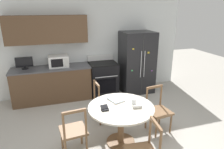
# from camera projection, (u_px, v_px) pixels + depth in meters

# --- Properties ---
(ground_plane) EXTENTS (14.00, 14.00, 0.00)m
(ground_plane) POSITION_uv_depth(u_px,v_px,m) (127.00, 143.00, 3.67)
(ground_plane) COLOR #B2ADA3
(back_wall) EXTENTS (5.20, 0.44, 2.60)m
(back_wall) POSITION_uv_depth(u_px,v_px,m) (83.00, 43.00, 5.46)
(back_wall) COLOR silver
(back_wall) RESTS_ON ground_plane
(kitchen_counter) EXTENTS (1.99, 0.64, 0.90)m
(kitchen_counter) POSITION_uv_depth(u_px,v_px,m) (53.00, 84.00, 5.25)
(kitchen_counter) COLOR brown
(kitchen_counter) RESTS_ON ground_plane
(refrigerator) EXTENTS (0.90, 0.76, 1.73)m
(refrigerator) POSITION_uv_depth(u_px,v_px,m) (137.00, 62.00, 5.71)
(refrigerator) COLOR black
(refrigerator) RESTS_ON ground_plane
(oven_range) EXTENTS (0.74, 0.68, 1.08)m
(oven_range) POSITION_uv_depth(u_px,v_px,m) (103.00, 78.00, 5.61)
(oven_range) COLOR black
(oven_range) RESTS_ON ground_plane
(microwave) EXTENTS (0.50, 0.39, 0.29)m
(microwave) POSITION_uv_depth(u_px,v_px,m) (59.00, 61.00, 5.14)
(microwave) COLOR white
(microwave) RESTS_ON kitchen_counter
(countertop_tv) EXTENTS (0.41, 0.16, 0.30)m
(countertop_tv) POSITION_uv_depth(u_px,v_px,m) (24.00, 63.00, 4.93)
(countertop_tv) COLOR black
(countertop_tv) RESTS_ON kitchen_counter
(dining_table) EXTENTS (1.15, 1.15, 0.73)m
(dining_table) POSITION_uv_depth(u_px,v_px,m) (121.00, 114.00, 3.50)
(dining_table) COLOR beige
(dining_table) RESTS_ON ground_plane
(dining_chair_right) EXTENTS (0.47, 0.47, 0.90)m
(dining_chair_right) POSITION_uv_depth(u_px,v_px,m) (158.00, 111.00, 3.92)
(dining_chair_right) COLOR brown
(dining_chair_right) RESTS_ON ground_plane
(dining_chair_left) EXTENTS (0.46, 0.46, 0.90)m
(dining_chair_left) POSITION_uv_depth(u_px,v_px,m) (74.00, 131.00, 3.28)
(dining_chair_left) COLOR brown
(dining_chair_left) RESTS_ON ground_plane
(dining_chair_far) EXTENTS (0.44, 0.44, 0.90)m
(dining_chair_far) POSITION_uv_depth(u_px,v_px,m) (104.00, 102.00, 4.29)
(dining_chair_far) COLOR brown
(dining_chair_far) RESTS_ON ground_plane
(candle_glass) EXTENTS (0.08, 0.08, 0.09)m
(candle_glass) POSITION_uv_depth(u_px,v_px,m) (134.00, 102.00, 3.54)
(candle_glass) COLOR silver
(candle_glass) RESTS_ON dining_table
(folded_napkin) EXTENTS (0.17, 0.07, 0.05)m
(folded_napkin) POSITION_uv_depth(u_px,v_px,m) (137.00, 107.00, 3.39)
(folded_napkin) COLOR silver
(folded_napkin) RESTS_ON dining_table
(wallet) EXTENTS (0.13, 0.13, 0.07)m
(wallet) POSITION_uv_depth(u_px,v_px,m) (105.00, 108.00, 3.34)
(wallet) COLOR black
(wallet) RESTS_ON dining_table
(mail_stack) EXTENTS (0.30, 0.35, 0.02)m
(mail_stack) POSITION_uv_depth(u_px,v_px,m) (116.00, 100.00, 3.69)
(mail_stack) COLOR white
(mail_stack) RESTS_ON dining_table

